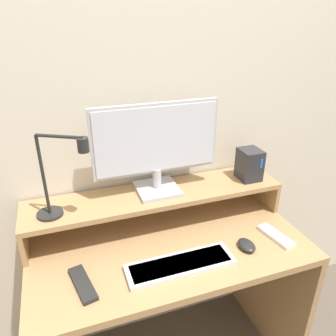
# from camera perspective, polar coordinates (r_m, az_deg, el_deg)

# --- Properties ---
(wall_back) EXTENTS (6.00, 0.05, 2.50)m
(wall_back) POSITION_cam_1_polar(r_m,az_deg,el_deg) (1.41, -4.09, 11.03)
(wall_back) COLOR beige
(wall_back) RESTS_ON ground_plane
(desk) EXTENTS (1.11, 0.56, 0.75)m
(desk) POSITION_cam_1_polar(r_m,az_deg,el_deg) (1.52, 0.26, -19.82)
(desk) COLOR #A87F51
(desk) RESTS_ON ground_plane
(monitor_shelf) EXTENTS (1.11, 0.23, 0.15)m
(monitor_shelf) POSITION_cam_1_polar(r_m,az_deg,el_deg) (1.42, -1.97, -5.11)
(monitor_shelf) COLOR #A87F51
(monitor_shelf) RESTS_ON desk
(monitor) EXTENTS (0.53, 0.18, 0.39)m
(monitor) POSITION_cam_1_polar(r_m,az_deg,el_deg) (1.33, -2.02, 3.93)
(monitor) COLOR #BCBCC1
(monitor) RESTS_ON monitor_shelf
(desk_lamp) EXTENTS (0.22, 0.15, 0.33)m
(desk_lamp) POSITION_cam_1_polar(r_m,az_deg,el_deg) (1.24, -18.48, -2.24)
(desk_lamp) COLOR black
(desk_lamp) RESTS_ON monitor_shelf
(router_dock) EXTENTS (0.09, 0.11, 0.14)m
(router_dock) POSITION_cam_1_polar(r_m,az_deg,el_deg) (1.54, 13.99, 0.62)
(router_dock) COLOR #28282D
(router_dock) RESTS_ON monitor_shelf
(keyboard) EXTENTS (0.41, 0.12, 0.02)m
(keyboard) POSITION_cam_1_polar(r_m,az_deg,el_deg) (1.26, 2.18, -16.45)
(keyboard) COLOR silver
(keyboard) RESTS_ON desk
(mouse) EXTENTS (0.06, 0.09, 0.03)m
(mouse) POSITION_cam_1_polar(r_m,az_deg,el_deg) (1.37, 13.52, -12.93)
(mouse) COLOR black
(mouse) RESTS_ON desk
(remote_control) EXTENTS (0.09, 0.19, 0.02)m
(remote_control) POSITION_cam_1_polar(r_m,az_deg,el_deg) (1.23, -14.63, -18.94)
(remote_control) COLOR black
(remote_control) RESTS_ON desk
(remote_secondary) EXTENTS (0.08, 0.17, 0.02)m
(remote_secondary) POSITION_cam_1_polar(r_m,az_deg,el_deg) (1.46, 18.25, -11.17)
(remote_secondary) COLOR white
(remote_secondary) RESTS_ON desk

